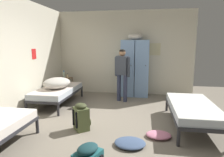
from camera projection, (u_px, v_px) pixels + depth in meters
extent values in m
plane|color=gray|center=(110.00, 123.00, 4.33)|extent=(8.93, 8.93, 0.00)
cube|color=beige|center=(124.00, 53.00, 6.83)|extent=(4.68, 0.06, 2.84)
cube|color=beige|center=(9.00, 57.00, 4.46)|extent=(0.06, 5.58, 2.84)
cube|color=beige|center=(152.00, 49.00, 6.63)|extent=(0.55, 0.01, 0.40)
cube|color=red|center=(34.00, 54.00, 5.40)|extent=(0.01, 0.20, 0.28)
cube|color=#7A9ECC|center=(128.00, 68.00, 6.59)|extent=(0.44, 0.52, 1.85)
cylinder|color=black|center=(131.00, 65.00, 6.28)|extent=(0.02, 0.03, 0.02)
cube|color=#7A9ECC|center=(142.00, 69.00, 6.51)|extent=(0.44, 0.52, 1.85)
cylinder|color=black|center=(146.00, 66.00, 6.21)|extent=(0.02, 0.03, 0.02)
ellipsoid|color=beige|center=(135.00, 37.00, 6.38)|extent=(0.48, 0.36, 0.22)
cylinder|color=brown|center=(60.00, 86.00, 6.84)|extent=(0.03, 0.03, 0.55)
cylinder|color=brown|center=(70.00, 87.00, 6.79)|extent=(0.03, 0.03, 0.55)
cylinder|color=brown|center=(63.00, 85.00, 7.11)|extent=(0.03, 0.03, 0.55)
cylinder|color=brown|center=(72.00, 85.00, 7.05)|extent=(0.03, 0.03, 0.55)
cube|color=brown|center=(66.00, 88.00, 6.96)|extent=(0.38, 0.30, 0.02)
cube|color=brown|center=(66.00, 78.00, 6.90)|extent=(0.38, 0.30, 0.02)
cylinder|color=#28282D|center=(26.00, 109.00, 4.89)|extent=(0.06, 0.06, 0.28)
cylinder|color=#28282D|center=(58.00, 110.00, 4.76)|extent=(0.06, 0.06, 0.28)
cylinder|color=#28282D|center=(58.00, 91.00, 6.68)|extent=(0.06, 0.06, 0.28)
cylinder|color=#28282D|center=(82.00, 92.00, 6.55)|extent=(0.06, 0.06, 0.28)
cube|color=#28282D|center=(58.00, 94.00, 5.69)|extent=(0.90, 1.90, 0.06)
cube|color=silver|center=(58.00, 90.00, 5.68)|extent=(0.87, 1.84, 0.14)
cube|color=silver|center=(58.00, 88.00, 5.66)|extent=(0.86, 1.82, 0.01)
cylinder|color=#28282D|center=(37.00, 126.00, 3.83)|extent=(0.06, 0.06, 0.28)
cylinder|color=#28282D|center=(201.00, 107.00, 4.99)|extent=(0.06, 0.06, 0.28)
cylinder|color=#28282D|center=(167.00, 106.00, 5.12)|extent=(0.06, 0.06, 0.28)
cylinder|color=#28282D|center=(178.00, 138.00, 3.33)|extent=(0.06, 0.06, 0.28)
cube|color=#28282D|center=(192.00, 112.00, 4.13)|extent=(0.90, 1.90, 0.06)
cube|color=silver|center=(193.00, 107.00, 4.12)|extent=(0.87, 1.84, 0.14)
cube|color=white|center=(193.00, 104.00, 4.10)|extent=(0.86, 1.82, 0.01)
ellipsoid|color=#B7B2A8|center=(57.00, 83.00, 5.57)|extent=(0.72, 0.87, 0.30)
cylinder|color=#2D334C|center=(125.00, 88.00, 5.93)|extent=(0.12, 0.12, 0.82)
cylinder|color=#2D334C|center=(119.00, 88.00, 6.04)|extent=(0.12, 0.12, 0.82)
cube|color=#333842|center=(122.00, 65.00, 5.87)|extent=(0.39, 0.31, 0.56)
cylinder|color=#333842|center=(129.00, 67.00, 5.77)|extent=(0.08, 0.08, 0.58)
cylinder|color=#333842|center=(116.00, 66.00, 5.98)|extent=(0.08, 0.08, 0.58)
sphere|color=#936B4C|center=(122.00, 53.00, 5.80)|extent=(0.20, 0.20, 0.20)
ellipsoid|color=black|center=(122.00, 51.00, 5.80)|extent=(0.19, 0.19, 0.11)
cylinder|color=silver|center=(64.00, 75.00, 6.91)|extent=(0.07, 0.07, 0.20)
cylinder|color=#2666B2|center=(64.00, 71.00, 6.89)|extent=(0.04, 0.04, 0.03)
cylinder|color=beige|center=(67.00, 76.00, 6.84)|extent=(0.06, 0.06, 0.12)
cylinder|color=black|center=(67.00, 74.00, 6.82)|extent=(0.03, 0.03, 0.03)
cube|color=#566038|center=(81.00, 119.00, 3.98)|extent=(0.39, 0.40, 0.46)
ellipsoid|color=#383D23|center=(88.00, 121.00, 4.06)|extent=(0.21, 0.24, 0.20)
ellipsoid|color=#383D23|center=(81.00, 106.00, 3.93)|extent=(0.35, 0.36, 0.10)
cube|color=black|center=(76.00, 120.00, 3.83)|extent=(0.05, 0.05, 0.32)
cube|color=black|center=(73.00, 117.00, 3.98)|extent=(0.05, 0.05, 0.32)
ellipsoid|color=#193D42|center=(88.00, 149.00, 2.30)|extent=(0.31, 0.35, 0.10)
ellipsoid|color=pink|center=(159.00, 135.00, 3.67)|extent=(0.46, 0.38, 0.09)
ellipsoid|color=#42567A|center=(130.00, 143.00, 3.37)|extent=(0.54, 0.46, 0.09)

